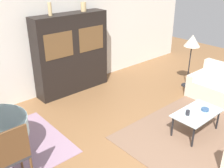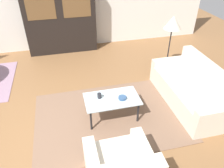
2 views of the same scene
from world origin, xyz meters
name	(u,v)px [view 1 (image 1 of 2)]	position (x,y,z in m)	size (l,w,h in m)	color
wall_back	(42,41)	(0.00, 3.63, 1.35)	(10.00, 0.06, 2.70)	silver
area_rug	(192,132)	(1.24, 0.25, 0.01)	(2.72, 1.95, 0.01)	brown
coffee_table	(197,115)	(1.28, 0.23, 0.40)	(0.97, 0.56, 0.43)	black
display_cabinet	(72,54)	(0.61, 3.36, 0.97)	(1.89, 0.45, 1.93)	black
dining_chair_near	(12,153)	(-1.83, 1.19, 0.59)	(0.44, 0.44, 1.02)	brown
floor_lamp	(192,43)	(3.00, 1.56, 1.17)	(0.40, 0.40, 1.38)	black
cup	(188,113)	(1.07, 0.29, 0.49)	(0.07, 0.07, 0.10)	#232328
bowl	(205,109)	(1.46, 0.17, 0.47)	(0.14, 0.14, 0.04)	#33517A
vase_tall	(50,9)	(0.14, 3.36, 2.07)	(0.08, 0.08, 0.28)	tan
vase_short	(83,7)	(1.02, 3.36, 2.04)	(0.13, 0.13, 0.21)	tan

